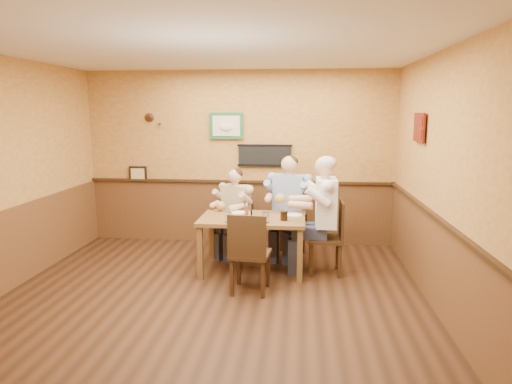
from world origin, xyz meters
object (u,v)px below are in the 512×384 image
hot_sauce_bottle (247,210)px  salt_shaker (250,214)px  chair_near_side (250,252)px  diner_white_elder (326,222)px  dining_table (253,224)px  diner_blue_polo (289,211)px  chair_back_right (289,225)px  pepper_shaker (251,214)px  cola_tumbler (284,216)px  water_glass_mid (266,218)px  diner_tan_shirt (236,217)px  chair_back_left (236,228)px  chair_right_end (325,237)px  water_glass_left (228,217)px

hot_sauce_bottle → salt_shaker: hot_sauce_bottle is taller
chair_near_side → diner_white_elder: (0.92, 0.75, 0.21)m
dining_table → diner_blue_polo: diner_blue_polo is taller
chair_back_right → pepper_shaker: (-0.49, -0.77, 0.33)m
chair_back_right → cola_tumbler: chair_back_right is taller
water_glass_mid → salt_shaker: water_glass_mid is taller
diner_tan_shirt → water_glass_mid: 1.14m
diner_white_elder → chair_near_side: bearing=-51.2°
diner_white_elder → salt_shaker: 1.00m
chair_back_left → water_glass_mid: bearing=-37.0°
chair_right_end → diner_blue_polo: diner_blue_polo is taller
chair_near_side → diner_white_elder: diner_white_elder is taller
cola_tumbler → pepper_shaker: 0.46m
hot_sauce_bottle → chair_near_side: bearing=-79.9°
diner_white_elder → pepper_shaker: bearing=-87.0°
water_glass_mid → pepper_shaker: water_glass_mid is taller
diner_tan_shirt → diner_blue_polo: bearing=28.4°
water_glass_mid → cola_tumbler: water_glass_mid is taller
diner_tan_shirt → pepper_shaker: (0.30, -0.72, 0.21)m
diner_tan_shirt → diner_white_elder: diner_white_elder is taller
chair_back_left → chair_right_end: 1.46m
water_glass_mid → salt_shaker: (-0.23, 0.26, -0.02)m
diner_white_elder → water_glass_left: diner_white_elder is taller
salt_shaker → water_glass_left: bearing=-131.0°
diner_white_elder → water_glass_left: 1.30m
diner_tan_shirt → pepper_shaker: 0.81m
chair_near_side → water_glass_mid: bearing=-104.0°
water_glass_left → pepper_shaker: water_glass_left is taller
chair_back_left → pepper_shaker: pepper_shaker is taller
salt_shaker → chair_back_right: bearing=57.1°
diner_white_elder → water_glass_mid: size_ratio=10.66×
pepper_shaker → diner_white_elder: bearing=3.2°
diner_tan_shirt → pepper_shaker: size_ratio=11.74×
diner_tan_shirt → salt_shaker: (0.30, -0.72, 0.21)m
cola_tumbler → hot_sauce_bottle: size_ratio=0.73×
chair_near_side → water_glass_mid: 0.56m
hot_sauce_bottle → water_glass_mid: bearing=-48.0°
pepper_shaker → salt_shaker: bearing=-167.0°
dining_table → cola_tumbler: cola_tumbler is taller
diner_blue_polo → cola_tumbler: 0.89m
chair_near_side → water_glass_left: chair_near_side is taller
chair_back_left → diner_blue_polo: bearing=28.4°
dining_table → salt_shaker: bearing=-121.6°
water_glass_left → pepper_shaker: 0.39m
water_glass_left → diner_white_elder: bearing=15.5°
dining_table → diner_blue_polo: 0.87m
diner_blue_polo → water_glass_mid: bearing=-89.8°
chair_right_end → pepper_shaker: size_ratio=9.85×
water_glass_mid → hot_sauce_bottle: size_ratio=0.78×
dining_table → water_glass_mid: size_ratio=10.56×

